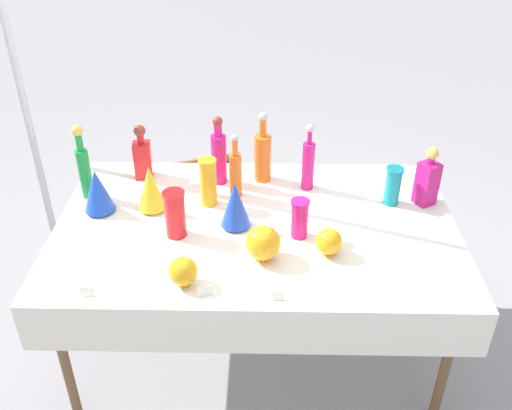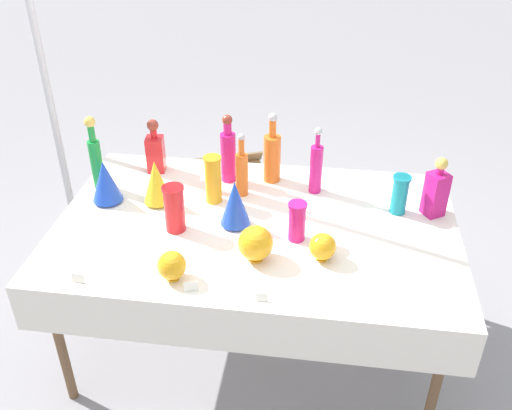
# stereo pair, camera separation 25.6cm
# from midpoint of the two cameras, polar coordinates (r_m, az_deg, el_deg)

# --- Properties ---
(ground_plane) EXTENTS (40.00, 40.00, 0.00)m
(ground_plane) POSITION_cam_midpoint_polar(r_m,az_deg,el_deg) (3.11, 2.42, -13.55)
(ground_plane) COLOR gray
(display_table) EXTENTS (1.83, 1.15, 0.76)m
(display_table) POSITION_cam_midpoint_polar(r_m,az_deg,el_deg) (2.62, 2.72, -3.16)
(display_table) COLOR white
(display_table) RESTS_ON ground
(tall_bottle_0) EXTENTS (0.06, 0.06, 0.33)m
(tall_bottle_0) POSITION_cam_midpoint_polar(r_m,az_deg,el_deg) (2.76, 1.22, 3.33)
(tall_bottle_0) COLOR orange
(tall_bottle_0) RESTS_ON display_table
(tall_bottle_1) EXTENTS (0.06, 0.06, 0.38)m
(tall_bottle_1) POSITION_cam_midpoint_polar(r_m,az_deg,el_deg) (2.88, -13.34, 4.70)
(tall_bottle_1) COLOR #198C38
(tall_bottle_1) RESTS_ON display_table
(tall_bottle_2) EXTENTS (0.08, 0.08, 0.36)m
(tall_bottle_2) POSITION_cam_midpoint_polar(r_m,az_deg,el_deg) (2.87, -0.25, 5.14)
(tall_bottle_2) COLOR #C61972
(tall_bottle_2) RESTS_ON display_table
(tall_bottle_3) EXTENTS (0.09, 0.09, 0.37)m
(tall_bottle_3) POSITION_cam_midpoint_polar(r_m,az_deg,el_deg) (2.88, 4.17, 4.90)
(tall_bottle_3) COLOR orange
(tall_bottle_3) RESTS_ON display_table
(tall_bottle_4) EXTENTS (0.06, 0.06, 0.35)m
(tall_bottle_4) POSITION_cam_midpoint_polar(r_m,az_deg,el_deg) (2.81, 8.64, 3.74)
(tall_bottle_4) COLOR #C61972
(tall_bottle_4) RESTS_ON display_table
(square_decanter_0) EXTENTS (0.10, 0.10, 0.29)m
(square_decanter_0) POSITION_cam_midpoint_polar(r_m,az_deg,el_deg) (3.00, -7.65, 5.42)
(square_decanter_0) COLOR red
(square_decanter_0) RESTS_ON display_table
(square_decanter_1) EXTENTS (0.12, 0.12, 0.30)m
(square_decanter_1) POSITION_cam_midpoint_polar(r_m,az_deg,el_deg) (2.78, 20.13, 1.28)
(square_decanter_1) COLOR #C61972
(square_decanter_1) RESTS_ON display_table
(slender_vase_0) EXTENTS (0.09, 0.09, 0.19)m
(slender_vase_0) POSITION_cam_midpoint_polar(r_m,az_deg,el_deg) (2.75, 16.81, 1.05)
(slender_vase_0) COLOR teal
(slender_vase_0) RESTS_ON display_table
(slender_vase_1) EXTENTS (0.08, 0.08, 0.18)m
(slender_vase_1) POSITION_cam_midpoint_polar(r_m,az_deg,el_deg) (2.47, 7.09, -1.62)
(slender_vase_1) COLOR #C61972
(slender_vase_1) RESTS_ON display_table
(slender_vase_2) EXTENTS (0.10, 0.10, 0.22)m
(slender_vase_2) POSITION_cam_midpoint_polar(r_m,az_deg,el_deg) (2.51, -5.32, -0.34)
(slender_vase_2) COLOR red
(slender_vase_2) RESTS_ON display_table
(slender_vase_3) EXTENTS (0.09, 0.09, 0.24)m
(slender_vase_3) POSITION_cam_midpoint_polar(r_m,az_deg,el_deg) (2.71, -1.62, 2.61)
(slender_vase_3) COLOR orange
(slender_vase_3) RESTS_ON display_table
(fluted_vase_0) EXTENTS (0.13, 0.13, 0.23)m
(fluted_vase_0) POSITION_cam_midpoint_polar(r_m,az_deg,el_deg) (2.72, -7.33, 2.24)
(fluted_vase_0) COLOR yellow
(fluted_vase_0) RESTS_ON display_table
(fluted_vase_1) EXTENTS (0.14, 0.14, 0.22)m
(fluted_vase_1) POSITION_cam_midpoint_polar(r_m,az_deg,el_deg) (2.54, 0.75, 0.11)
(fluted_vase_1) COLOR blue
(fluted_vase_1) RESTS_ON display_table
(fluted_vase_2) EXTENTS (0.15, 0.15, 0.22)m
(fluted_vase_2) POSITION_cam_midpoint_polar(r_m,az_deg,el_deg) (2.77, -12.31, 2.28)
(fluted_vase_2) COLOR blue
(fluted_vase_2) RESTS_ON display_table
(round_bowl_0) EXTENTS (0.15, 0.15, 0.16)m
(round_bowl_0) POSITION_cam_midpoint_polar(r_m,az_deg,el_deg) (2.35, 3.07, -3.94)
(round_bowl_0) COLOR orange
(round_bowl_0) RESTS_ON display_table
(round_bowl_1) EXTENTS (0.12, 0.12, 0.13)m
(round_bowl_1) POSITION_cam_midpoint_polar(r_m,az_deg,el_deg) (2.27, -5.23, -6.17)
(round_bowl_1) COLOR orange
(round_bowl_1) RESTS_ON display_table
(round_bowl_2) EXTENTS (0.11, 0.11, 0.12)m
(round_bowl_2) POSITION_cam_midpoint_polar(r_m,az_deg,el_deg) (2.39, 9.75, -4.23)
(round_bowl_2) COLOR orange
(round_bowl_2) RESTS_ON display_table
(price_tag_left) EXTENTS (0.05, 0.02, 0.03)m
(price_tag_left) POSITION_cam_midpoint_polar(r_m,az_deg,el_deg) (2.19, 3.98, -9.31)
(price_tag_left) COLOR white
(price_tag_left) RESTS_ON display_table
(price_tag_center) EXTENTS (0.06, 0.02, 0.04)m
(price_tag_center) POSITION_cam_midpoint_polar(r_m,az_deg,el_deg) (2.34, -14.36, -7.23)
(price_tag_center) COLOR white
(price_tag_center) RESTS_ON display_table
(price_tag_right) EXTENTS (0.06, 0.03, 0.04)m
(price_tag_right) POSITION_cam_midpoint_polar(r_m,az_deg,el_deg) (2.23, -3.25, -8.25)
(price_tag_right) COLOR white
(price_tag_right) RESTS_ON display_table
(cardboard_box_behind_left) EXTENTS (0.53, 0.49, 0.34)m
(cardboard_box_behind_left) POSITION_cam_midpoint_polar(r_m,az_deg,el_deg) (4.01, -1.00, 0.95)
(cardboard_box_behind_left) COLOR tan
(cardboard_box_behind_left) RESTS_ON ground
(cardboard_box_behind_right) EXTENTS (0.66, 0.56, 0.46)m
(cardboard_box_behind_right) POSITION_cam_midpoint_polar(r_m,az_deg,el_deg) (3.89, -1.34, 0.81)
(cardboard_box_behind_right) COLOR tan
(cardboard_box_behind_right) RESTS_ON ground
(canopy_pole) EXTENTS (0.18, 0.18, 2.77)m
(canopy_pole) POSITION_cam_midpoint_polar(r_m,az_deg,el_deg) (3.30, -18.13, 11.20)
(canopy_pole) COLOR silver
(canopy_pole) RESTS_ON ground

